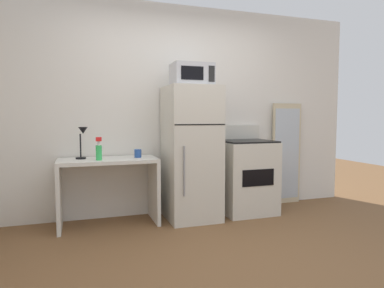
% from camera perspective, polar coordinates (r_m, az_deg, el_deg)
% --- Properties ---
extents(ground_plane, '(12.00, 12.00, 0.00)m').
position_cam_1_polar(ground_plane, '(3.04, 6.47, -19.05)').
color(ground_plane, brown).
extents(wall_back_white, '(5.00, 0.10, 2.60)m').
position_cam_1_polar(wall_back_white, '(4.38, -2.86, 5.65)').
color(wall_back_white, silver).
rests_on(wall_back_white, ground).
extents(desk, '(1.08, 0.52, 0.75)m').
position_cam_1_polar(desk, '(3.96, -13.76, -5.73)').
color(desk, silver).
rests_on(desk, ground).
extents(desk_lamp, '(0.14, 0.12, 0.35)m').
position_cam_1_polar(desk_lamp, '(3.95, -17.79, 1.07)').
color(desk_lamp, black).
rests_on(desk_lamp, desk).
extents(spray_bottle, '(0.06, 0.06, 0.25)m').
position_cam_1_polar(spray_bottle, '(3.80, -15.25, -1.14)').
color(spray_bottle, green).
rests_on(spray_bottle, desk).
extents(coffee_mug, '(0.08, 0.08, 0.09)m').
position_cam_1_polar(coffee_mug, '(3.96, -9.00, -1.56)').
color(coffee_mug, '#264C99').
rests_on(coffee_mug, desk).
extents(refrigerator, '(0.60, 0.66, 1.57)m').
position_cam_1_polar(refrigerator, '(4.06, -0.14, -1.53)').
color(refrigerator, beige).
rests_on(refrigerator, ground).
extents(microwave, '(0.46, 0.35, 0.26)m').
position_cam_1_polar(microwave, '(4.05, -0.04, 11.43)').
color(microwave, '#B7B7BC').
rests_on(microwave, refrigerator).
extents(oven_range, '(0.65, 0.61, 1.10)m').
position_cam_1_polar(oven_range, '(4.41, 9.01, -5.28)').
color(oven_range, beige).
rests_on(oven_range, ground).
extents(leaning_mirror, '(0.44, 0.03, 1.40)m').
position_cam_1_polar(leaning_mirror, '(4.99, 15.42, -1.55)').
color(leaning_mirror, '#C6B793').
rests_on(leaning_mirror, ground).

